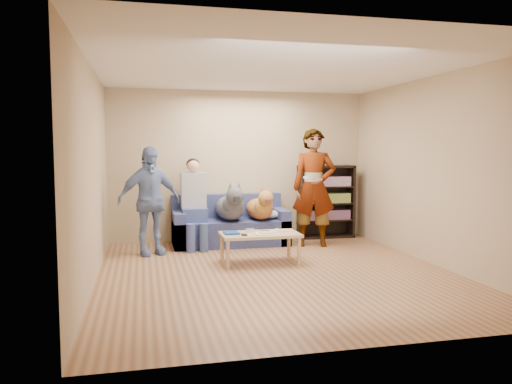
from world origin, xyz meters
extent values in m
plane|color=brown|center=(0.00, 0.00, 0.00)|extent=(5.00, 5.00, 0.00)
plane|color=white|center=(0.00, 0.00, 2.60)|extent=(5.00, 5.00, 0.00)
plane|color=tan|center=(0.00, 2.50, 1.30)|extent=(4.50, 0.00, 4.50)
plane|color=tan|center=(0.00, -2.50, 1.30)|extent=(4.50, 0.00, 4.50)
plane|color=tan|center=(-2.25, 0.00, 1.30)|extent=(0.00, 5.00, 5.00)
plane|color=tan|center=(2.25, 0.00, 1.30)|extent=(0.00, 5.00, 5.00)
ellipsoid|color=#B1B1B6|center=(0.42, 1.99, 0.50)|extent=(0.39, 0.33, 0.14)
imported|color=gray|center=(1.08, 1.64, 0.96)|extent=(0.80, 0.63, 1.93)
imported|color=#7C94C6|center=(-1.57, 1.53, 0.82)|extent=(1.04, 0.69, 1.64)
cube|color=white|center=(0.88, 1.44, 1.14)|extent=(0.05, 0.13, 0.03)
cube|color=navy|center=(-0.47, 0.68, 0.43)|extent=(0.20, 0.26, 0.03)
cube|color=white|center=(-0.02, 0.53, 0.43)|extent=(0.26, 0.20, 0.02)
cube|color=#ABA388|center=(0.01, 0.55, 0.44)|extent=(0.22, 0.17, 0.01)
cube|color=#B2B2B7|center=(-0.19, 0.75, 0.45)|extent=(0.11, 0.06, 0.05)
cube|color=white|center=(0.21, 0.73, 0.43)|extent=(0.04, 0.13, 0.03)
cube|color=white|center=(0.29, 0.65, 0.43)|extent=(0.09, 0.06, 0.03)
cylinder|color=white|center=(0.13, 0.61, 0.43)|extent=(0.07, 0.07, 0.02)
cylinder|color=white|center=(0.13, 0.69, 0.43)|extent=(0.07, 0.07, 0.02)
cylinder|color=orange|center=(-0.09, 0.47, 0.42)|extent=(0.13, 0.06, 0.01)
cylinder|color=black|center=(0.05, 0.81, 0.42)|extent=(0.13, 0.08, 0.01)
cube|color=black|center=(-0.32, 0.51, 0.43)|extent=(0.07, 0.12, 0.02)
cube|color=#515B93|center=(-0.25, 2.05, 0.21)|extent=(1.90, 0.85, 0.42)
cube|color=#515B93|center=(-0.25, 2.38, 0.62)|extent=(1.90, 0.18, 0.40)
cube|color=#515B93|center=(-1.11, 2.05, 0.29)|extent=(0.18, 0.85, 0.58)
cube|color=#515B93|center=(0.61, 2.05, 0.29)|extent=(0.18, 0.85, 0.58)
cube|color=#404D8E|center=(-0.85, 1.97, 0.53)|extent=(0.40, 0.38, 0.22)
cylinder|color=#435394|center=(-0.95, 1.55, 0.21)|extent=(0.14, 0.14, 0.47)
cylinder|color=#3D5E87|center=(-0.75, 1.55, 0.21)|extent=(0.14, 0.14, 0.47)
cube|color=#A8A8AD|center=(-0.85, 2.07, 0.92)|extent=(0.40, 0.24, 0.58)
sphere|color=#DAA882|center=(-0.85, 2.07, 1.32)|extent=(0.21, 0.21, 0.21)
ellipsoid|color=black|center=(-0.85, 2.10, 1.35)|extent=(0.22, 0.22, 0.19)
ellipsoid|color=#4E4F58|center=(-0.27, 2.01, 0.62)|extent=(0.46, 0.95, 0.40)
sphere|color=#474B51|center=(-0.27, 1.68, 0.71)|extent=(0.34, 0.34, 0.34)
sphere|color=#52575D|center=(-0.27, 1.51, 0.87)|extent=(0.28, 0.28, 0.28)
cube|color=black|center=(-0.27, 1.38, 0.83)|extent=(0.09, 0.13, 0.08)
cone|color=#51555C|center=(-0.33, 1.53, 1.02)|extent=(0.09, 0.09, 0.13)
cone|color=#4F545A|center=(-0.20, 1.53, 1.02)|extent=(0.09, 0.09, 0.13)
cylinder|color=#464750|center=(-0.27, 2.43, 0.58)|extent=(0.05, 0.31, 0.18)
ellipsoid|color=#AE5635|center=(0.23, 1.97, 0.60)|extent=(0.40, 0.84, 0.35)
sphere|color=#C18D3B|center=(0.23, 1.67, 0.68)|extent=(0.30, 0.30, 0.30)
sphere|color=#AF8035|center=(0.23, 1.51, 0.82)|extent=(0.25, 0.25, 0.25)
cube|color=#56291D|center=(0.23, 1.39, 0.78)|extent=(0.08, 0.12, 0.07)
cone|color=#BD6A39|center=(0.17, 1.53, 0.95)|extent=(0.08, 0.08, 0.12)
cone|color=#C06E3A|center=(0.29, 1.53, 0.95)|extent=(0.08, 0.08, 0.12)
cylinder|color=#BE843A|center=(0.23, 2.36, 0.56)|extent=(0.05, 0.27, 0.16)
cube|color=tan|center=(-0.07, 0.63, 0.40)|extent=(1.10, 0.60, 0.04)
cylinder|color=tan|center=(-0.57, 0.38, 0.19)|extent=(0.05, 0.05, 0.38)
cylinder|color=tan|center=(0.43, 0.38, 0.19)|extent=(0.05, 0.05, 0.38)
cylinder|color=tan|center=(-0.57, 0.88, 0.19)|extent=(0.05, 0.05, 0.38)
cylinder|color=tan|center=(0.43, 0.88, 0.19)|extent=(0.05, 0.05, 0.38)
cube|color=black|center=(1.07, 2.32, 0.65)|extent=(0.04, 0.34, 1.30)
cube|color=black|center=(2.03, 2.32, 0.65)|extent=(0.04, 0.34, 1.30)
cube|color=black|center=(1.55, 2.32, 1.28)|extent=(1.00, 0.34, 0.04)
cube|color=black|center=(1.55, 2.32, 0.02)|extent=(1.00, 0.34, 0.04)
cube|color=black|center=(1.55, 2.48, 0.65)|extent=(1.00, 0.02, 1.30)
cube|color=black|center=(1.55, 2.32, 0.32)|extent=(0.94, 0.32, 0.03)
cube|color=black|center=(1.55, 2.32, 0.62)|extent=(0.94, 0.32, 0.02)
cube|color=black|center=(1.55, 2.32, 0.92)|extent=(0.94, 0.32, 0.02)
cube|color=#B23333|center=(1.55, 2.30, 0.42)|extent=(0.84, 0.24, 0.17)
cube|color=gold|center=(1.55, 2.30, 0.72)|extent=(0.84, 0.24, 0.17)
cube|color=#994C99|center=(1.55, 2.30, 1.02)|extent=(0.84, 0.24, 0.17)
camera|label=1|loc=(-1.67, -6.10, 1.60)|focal=35.00mm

